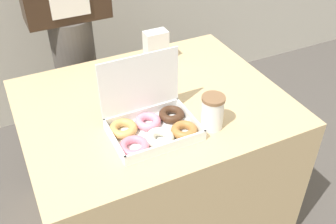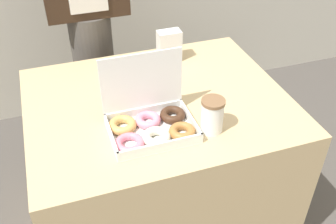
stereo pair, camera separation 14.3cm
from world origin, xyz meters
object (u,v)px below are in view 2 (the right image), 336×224
(donut_box, at_px, (150,122))
(napkin_holder, at_px, (169,46))
(coffee_cup, at_px, (212,115))
(person_customer, at_px, (87,10))

(donut_box, xyz_separation_m, napkin_holder, (0.23, 0.47, 0.04))
(donut_box, distance_m, coffee_cup, 0.22)
(napkin_holder, bearing_deg, coffee_cup, -92.30)
(donut_box, distance_m, person_customer, 0.83)
(person_customer, bearing_deg, coffee_cup, -71.82)
(coffee_cup, xyz_separation_m, person_customer, (-0.29, 0.88, 0.09))
(donut_box, relative_size, person_customer, 0.21)
(coffee_cup, bearing_deg, person_customer, 108.18)
(donut_box, xyz_separation_m, coffee_cup, (0.21, -0.07, 0.03))
(donut_box, xyz_separation_m, person_customer, (-0.08, 0.81, 0.12))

